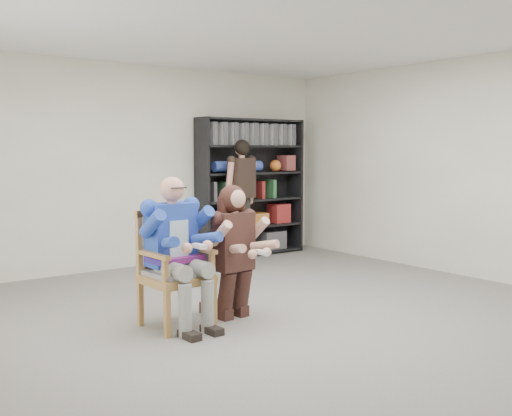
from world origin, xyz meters
TOP-DOWN VIEW (x-y plane):
  - room_shell at (0.00, 0.00)m, footprint 6.00×7.00m
  - floor at (0.00, 0.00)m, footprint 6.00×7.00m
  - armchair at (-1.09, 0.63)m, footprint 0.66×0.64m
  - seated_man at (-1.09, 0.63)m, footprint 0.65×0.87m
  - kneeling_woman at (-0.51, 0.51)m, footprint 0.58×0.89m
  - bookshelf at (1.70, 3.28)m, footprint 1.80×0.38m
  - standing_man at (1.35, 3.03)m, footprint 0.60×0.41m

SIDE VIEW (x-z plane):
  - floor at x=0.00m, z-range -0.01..0.01m
  - armchair at x=-1.09m, z-range 0.00..1.07m
  - kneeling_woman at x=-0.51m, z-range 0.00..1.28m
  - seated_man at x=-1.09m, z-range 0.00..1.40m
  - standing_man at x=1.35m, z-range 0.00..1.77m
  - bookshelf at x=1.70m, z-range 0.00..2.10m
  - room_shell at x=0.00m, z-range 0.00..2.80m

